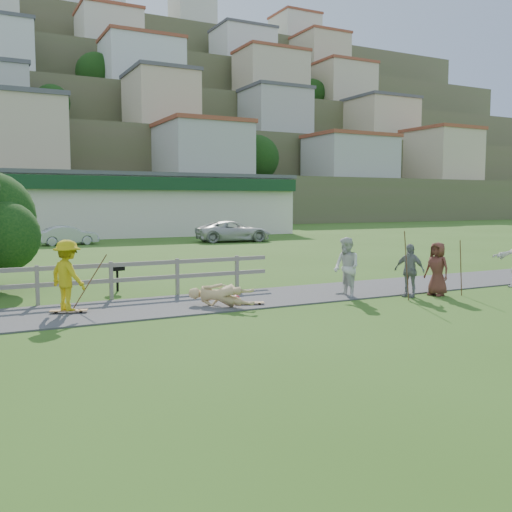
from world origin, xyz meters
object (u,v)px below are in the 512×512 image
object	(u,v)px
skater_fallen	(221,295)
bbq	(117,278)
spectator_b	(409,270)
car_white	(233,231)
car_silver	(68,235)
spectator_c	(437,269)
spectator_a	(346,268)
skater_rider	(68,279)

from	to	relation	value
skater_fallen	bbq	distance (m)	4.45
spectator_b	skater_fallen	bearing A→B (deg)	-122.72
car_white	bbq	size ratio (longest dim) A/B	6.02
skater_fallen	car_silver	distance (m)	24.72
spectator_b	spectator_c	bearing A→B (deg)	54.73
spectator_c	skater_fallen	bearing A→B (deg)	-111.55
spectator_b	bbq	distance (m)	8.98
spectator_a	bbq	xyz separation A→B (m)	(-5.71, 4.26, -0.45)
car_silver	bbq	world-z (taller)	car_silver
car_silver	car_white	distance (m)	11.08
skater_rider	skater_fallen	xyz separation A→B (m)	(3.75, -0.93, -0.55)
spectator_a	spectator_c	bearing A→B (deg)	72.20
skater_rider	car_white	world-z (taller)	skater_rider
skater_fallen	spectator_a	world-z (taller)	spectator_a
spectator_a	spectator_c	distance (m)	2.82
car_silver	bbq	size ratio (longest dim) A/B	4.32
spectator_a	bbq	distance (m)	7.14
skater_fallen	spectator_c	distance (m)	6.71
skater_rider	spectator_b	distance (m)	9.61
spectator_c	car_silver	world-z (taller)	spectator_c
spectator_a	car_silver	size ratio (longest dim) A/B	0.47
bbq	spectator_b	bearing A→B (deg)	-40.95
car_white	spectator_c	bearing A→B (deg)	176.47
skater_rider	skater_fallen	bearing A→B (deg)	-132.18
spectator_b	car_white	xyz separation A→B (m)	(5.17, 23.49, -0.06)
bbq	car_white	bearing A→B (deg)	48.63
spectator_b	car_silver	world-z (taller)	spectator_b
spectator_a	spectator_c	xyz separation A→B (m)	(2.66, -0.93, -0.08)
spectator_c	car_silver	size ratio (longest dim) A/B	0.43
skater_rider	spectator_c	world-z (taller)	skater_rider
skater_fallen	car_white	distance (m)	25.05
car_silver	skater_rider	bearing A→B (deg)	165.50
spectator_b	car_silver	bearing A→B (deg)	169.01
skater_rider	car_silver	distance (m)	24.08
spectator_a	car_white	size ratio (longest dim) A/B	0.34
skater_rider	bbq	bearing A→B (deg)	-60.41
spectator_c	bbq	world-z (taller)	spectator_c
spectator_b	spectator_c	xyz separation A→B (m)	(0.92, -0.19, 0.02)
spectator_c	car_white	bearing A→B (deg)	157.82
spectator_b	car_white	world-z (taller)	spectator_b
spectator_a	bbq	bearing A→B (deg)	-125.18
car_silver	spectator_b	bearing A→B (deg)	-173.06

